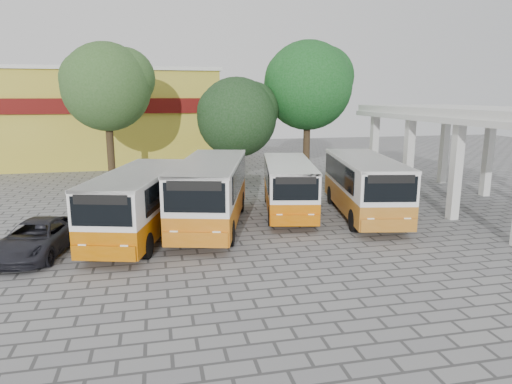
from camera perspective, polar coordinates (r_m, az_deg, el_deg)
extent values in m
plane|color=gray|center=(19.60, 7.33, -6.02)|extent=(90.00, 90.00, 0.00)
cube|color=silver|center=(31.63, 14.52, 5.21)|extent=(0.45, 0.45, 5.00)
cube|color=silver|center=(34.34, 22.47, 5.19)|extent=(0.45, 0.45, 5.00)
cube|color=silver|center=(27.37, 26.08, 9.07)|extent=(6.60, 15.60, 0.40)
cube|color=silver|center=(27.38, 26.01, 8.34)|extent=(6.80, 15.80, 0.30)
cube|color=gold|center=(43.80, -18.65, 8.72)|extent=(20.00, 10.00, 8.00)
cube|color=#590C0A|center=(38.70, -19.55, 10.09)|extent=(20.00, 0.20, 1.20)
cube|color=silver|center=(43.81, -19.02, 14.14)|extent=(20.40, 10.40, 0.30)
cube|color=#B75C00|center=(20.29, -14.38, -3.04)|extent=(4.45, 8.26, 1.04)
cube|color=white|center=(20.01, -14.56, 0.41)|extent=(4.45, 8.26, 1.45)
cube|color=white|center=(19.89, -14.66, 2.29)|extent=(4.49, 8.27, 0.12)
cube|color=black|center=(20.10, -18.00, 0.30)|extent=(1.83, 6.29, 1.04)
cube|color=black|center=(20.00, -11.11, 0.61)|extent=(1.83, 6.29, 1.04)
cube|color=black|center=(16.13, -15.02, -2.31)|extent=(2.06, 0.63, 1.04)
cube|color=black|center=(16.04, -15.10, -0.87)|extent=(1.82, 0.57, 0.34)
cylinder|color=black|center=(18.02, -17.96, -6.49)|extent=(0.28, 0.99, 0.99)
cylinder|color=black|center=(17.92, -11.12, -6.22)|extent=(0.28, 0.99, 0.99)
cylinder|color=black|center=(22.94, -16.81, -2.48)|extent=(0.28, 0.99, 0.99)
cylinder|color=black|center=(22.87, -11.46, -2.25)|extent=(0.28, 0.99, 0.99)
cube|color=#C4690E|center=(21.36, -5.60, -1.76)|extent=(4.69, 8.94, 1.12)
cube|color=white|center=(21.08, -5.68, 1.81)|extent=(4.69, 8.94, 1.57)
cube|color=white|center=(20.97, -5.72, 3.75)|extent=(4.74, 8.95, 0.13)
cube|color=black|center=(20.97, -9.22, 1.70)|extent=(1.87, 6.84, 1.12)
cube|color=black|center=(21.27, -2.18, 1.99)|extent=(1.87, 6.84, 1.12)
cube|color=black|center=(16.90, -3.94, -0.66)|extent=(2.24, 0.64, 1.12)
cube|color=black|center=(16.80, -3.96, 0.84)|extent=(1.98, 0.58, 0.36)
cylinder|color=black|center=(18.70, -8.08, -5.21)|extent=(0.30, 1.07, 1.07)
cylinder|color=black|center=(18.99, -1.08, -4.81)|extent=(0.30, 1.07, 1.07)
cylinder|color=black|center=(24.07, -9.12, -1.35)|extent=(0.30, 1.07, 1.07)
cylinder|color=black|center=(24.30, -3.67, -1.09)|extent=(0.30, 1.07, 1.07)
cube|color=#C45D00|center=(23.75, 4.05, -0.65)|extent=(3.69, 7.74, 0.98)
cube|color=white|center=(23.52, 4.09, 2.14)|extent=(3.69, 7.74, 1.37)
cube|color=white|center=(23.42, 4.12, 3.65)|extent=(3.73, 7.74, 0.11)
cube|color=black|center=(23.22, 1.40, 2.07)|extent=(1.29, 6.02, 0.98)
cube|color=black|center=(23.86, 6.71, 2.26)|extent=(1.29, 6.02, 0.98)
cube|color=black|center=(20.02, 7.12, 0.38)|extent=(1.97, 0.45, 0.98)
cube|color=black|center=(19.95, 7.15, 1.48)|extent=(1.74, 0.42, 0.32)
cylinder|color=black|center=(21.31, 3.28, -3.15)|extent=(0.26, 0.93, 0.93)
cylinder|color=black|center=(21.92, 8.35, -2.83)|extent=(0.26, 0.93, 0.93)
cylinder|color=black|center=(25.86, 0.39, -0.42)|extent=(0.26, 0.93, 0.93)
cylinder|color=black|center=(26.37, 4.65, -0.22)|extent=(0.26, 0.93, 0.93)
cube|color=#AE691C|center=(23.69, 13.27, -0.76)|extent=(3.96, 8.52, 1.08)
cube|color=white|center=(23.44, 13.42, 2.32)|extent=(3.96, 8.52, 1.51)
cube|color=white|center=(23.34, 13.51, 4.00)|extent=(4.01, 8.53, 0.12)
cube|color=black|center=(22.93, 10.61, 2.27)|extent=(1.32, 6.66, 1.08)
cube|color=black|center=(24.01, 16.12, 2.44)|extent=(1.32, 6.66, 1.08)
cube|color=black|center=(19.88, 18.55, 0.37)|extent=(2.17, 0.46, 1.08)
cube|color=black|center=(19.80, 18.63, 1.59)|extent=(1.92, 0.43, 0.35)
cylinder|color=black|center=(20.99, 13.61, -3.58)|extent=(0.29, 1.03, 1.03)
cylinder|color=black|center=(22.03, 18.81, -3.15)|extent=(0.29, 1.03, 1.03)
cylinder|color=black|center=(25.73, 8.45, -0.51)|extent=(0.29, 1.03, 1.03)
cylinder|color=black|center=(26.59, 12.92, -0.28)|extent=(0.29, 1.03, 1.03)
cylinder|color=#45341E|center=(32.59, -17.71, 4.84)|extent=(0.50, 0.50, 4.57)
sphere|color=#2D511F|center=(32.38, -18.20, 12.37)|extent=(5.80, 5.80, 5.80)
sphere|color=#2D511F|center=(32.60, -16.13, 13.51)|extent=(4.06, 4.06, 4.06)
sphere|color=#2D511F|center=(32.30, -20.12, 13.02)|extent=(3.77, 3.77, 3.77)
cylinder|color=black|center=(31.78, -2.38, 4.15)|extent=(0.40, 0.40, 3.39)
sphere|color=black|center=(31.51, -2.42, 9.31)|extent=(5.43, 5.43, 5.43)
sphere|color=black|center=(31.99, -0.58, 10.33)|extent=(3.80, 3.80, 3.80)
sphere|color=black|center=(31.15, -4.11, 10.00)|extent=(3.53, 3.53, 3.53)
cylinder|color=#4A3723|center=(33.86, 6.33, 5.72)|extent=(0.50, 0.50, 4.73)
sphere|color=#0F4A15|center=(33.67, 6.50, 13.08)|extent=(6.32, 6.32, 6.32)
sphere|color=#0F4A15|center=(34.40, 8.42, 14.06)|extent=(4.42, 4.42, 4.42)
sphere|color=#0F4A15|center=(33.16, 4.77, 13.96)|extent=(4.11, 4.11, 4.11)
imported|color=black|center=(19.52, -25.73, -5.21)|extent=(3.04, 5.05, 1.31)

